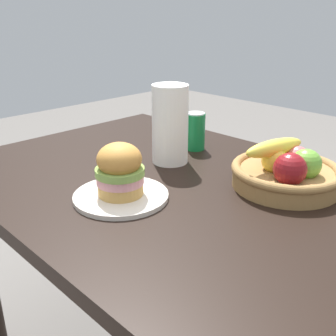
# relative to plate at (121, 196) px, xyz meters

# --- Properties ---
(dining_table) EXTENTS (1.40, 0.90, 0.75)m
(dining_table) POSITION_rel_plate_xyz_m (0.07, 0.18, -0.11)
(dining_table) COLOR black
(dining_table) RESTS_ON ground_plane
(plate) EXTENTS (0.24, 0.24, 0.01)m
(plate) POSITION_rel_plate_xyz_m (0.00, 0.00, 0.00)
(plate) COLOR silver
(plate) RESTS_ON dining_table
(sandwich) EXTENTS (0.12, 0.12, 0.13)m
(sandwich) POSITION_rel_plate_xyz_m (0.00, 0.00, 0.07)
(sandwich) COLOR tan
(sandwich) RESTS_ON plate
(soda_can) EXTENTS (0.07, 0.07, 0.13)m
(soda_can) POSITION_rel_plate_xyz_m (-0.13, 0.42, 0.06)
(soda_can) COLOR #147238
(soda_can) RESTS_ON dining_table
(fruit_basket) EXTENTS (0.29, 0.29, 0.14)m
(fruit_basket) POSITION_rel_plate_xyz_m (0.26, 0.35, 0.04)
(fruit_basket) COLOR #9E7542
(fruit_basket) RESTS_ON dining_table
(paper_towel_roll) EXTENTS (0.11, 0.11, 0.24)m
(paper_towel_roll) POSITION_rel_plate_xyz_m (-0.10, 0.27, 0.11)
(paper_towel_roll) COLOR white
(paper_towel_roll) RESTS_ON dining_table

